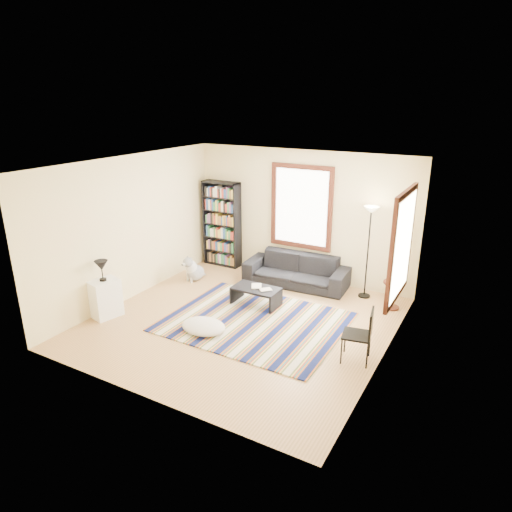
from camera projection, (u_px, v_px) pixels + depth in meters
The scene contains 21 objects.
floor at pixel (242, 324), 8.20m from camera, with size 5.00×5.00×0.10m, color tan.
ceiling at pixel (241, 161), 7.24m from camera, with size 5.00×5.00×0.10m, color white.
wall_back at pixel (303, 215), 9.82m from camera, with size 5.00×0.10×2.80m, color beige.
wall_front at pixel (135, 305), 5.63m from camera, with size 5.00×0.10×2.80m, color beige.
wall_left at pixel (130, 228), 8.90m from camera, with size 0.10×5.00×2.80m, color beige.
wall_right at pixel (394, 275), 6.55m from camera, with size 0.10×5.00×2.80m, color beige.
window_back at pixel (301, 207), 9.69m from camera, with size 1.20×0.06×1.60m, color white.
window_right at pixel (402, 246), 7.17m from camera, with size 0.06×1.20×1.60m, color white.
rug at pixel (255, 322), 8.17m from camera, with size 3.06×2.45×0.02m, color #0D1543.
sofa at pixel (296, 270), 9.71m from camera, with size 0.86×2.20×0.64m, color black.
bookshelf at pixel (222, 224), 10.66m from camera, with size 0.90×0.30×2.00m, color black.
coffee_table at pixel (256, 296), 8.79m from camera, with size 0.90×0.50×0.36m, color black.
book_a at pixel (252, 286), 8.77m from camera, with size 0.26×0.19×0.02m, color beige.
book_b at pixel (264, 288), 8.70m from camera, with size 0.16×0.22×0.02m, color beige.
floor_cushion at pixel (204, 326), 7.82m from camera, with size 0.80×0.60×0.20m, color beige.
floor_lamp at pixel (368, 253), 8.92m from camera, with size 0.30×0.30×1.86m, color black, non-canonical shape.
side_table at pixel (393, 295), 8.63m from camera, with size 0.40×0.40×0.54m, color #441C11.
folding_chair at pixel (357, 335), 6.87m from camera, with size 0.42×0.40×0.86m, color black.
white_cabinet at pixel (105, 298), 8.30m from camera, with size 0.38×0.50×0.70m, color white.
table_lamp at pixel (102, 271), 8.12m from camera, with size 0.24×0.24×0.38m, color black, non-canonical shape.
dog at pixel (195, 268), 9.97m from camera, with size 0.40×0.56×0.56m, color #ABABAB, non-canonical shape.
Camera 1 is at (3.80, -6.27, 3.84)m, focal length 32.00 mm.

